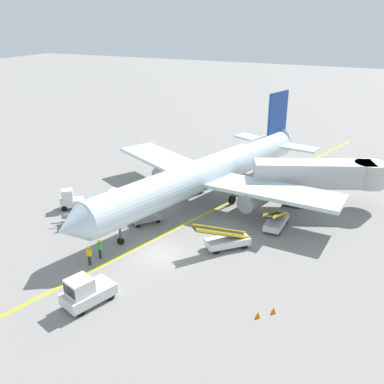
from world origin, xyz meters
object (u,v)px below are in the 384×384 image
(jet_bridge, at_px, (326,174))
(ground_crew_marshaller, at_px, (89,255))
(safety_cone_nose_left, at_px, (294,202))
(safety_cone_wingtip_left, at_px, (274,310))
(baggage_cart_empty_trailing, at_px, (146,218))
(belt_loader_forward_hold, at_px, (226,240))
(pushback_tug, at_px, (86,292))
(safety_cone_nose_right, at_px, (258,315))
(baggage_cart_loaded, at_px, (76,221))
(airliner, at_px, (208,173))
(baggage_tug_by_cargo_door, at_px, (71,200))
(baggage_tug_near_wing, at_px, (118,201))
(ground_crew_wing_walker, at_px, (100,248))
(belt_loader_aft_hold, at_px, (276,221))

(jet_bridge, distance_m, ground_crew_marshaller, 25.06)
(safety_cone_nose_left, distance_m, safety_cone_wingtip_left, 18.90)
(ground_crew_marshaller, bearing_deg, baggage_cart_empty_trailing, 89.36)
(belt_loader_forward_hold, relative_size, ground_crew_marshaller, 2.60)
(pushback_tug, distance_m, safety_cone_nose_right, 11.89)
(pushback_tug, distance_m, baggage_cart_loaded, 12.82)
(baggage_cart_loaded, bearing_deg, airliner, 48.48)
(jet_bridge, bearing_deg, ground_crew_marshaller, -126.54)
(jet_bridge, height_order, safety_cone_nose_left, jet_bridge)
(pushback_tug, height_order, safety_cone_nose_right, pushback_tug)
(airliner, relative_size, baggage_tug_by_cargo_door, 12.98)
(belt_loader_forward_hold, relative_size, baggage_cart_loaded, 1.30)
(baggage_tug_near_wing, xyz_separation_m, belt_loader_forward_hold, (13.10, -2.78, -0.15))
(ground_crew_wing_walker, bearing_deg, pushback_tug, -62.08)
(belt_loader_forward_hold, bearing_deg, pushback_tug, -117.12)
(baggage_cart_loaded, height_order, safety_cone_nose_left, baggage_cart_loaded)
(baggage_tug_by_cargo_door, bearing_deg, safety_cone_wingtip_left, -17.85)
(ground_crew_wing_walker, xyz_separation_m, safety_cone_nose_left, (11.87, 17.87, -0.69))
(baggage_cart_empty_trailing, relative_size, safety_cone_nose_right, 7.91)
(baggage_tug_by_cargo_door, height_order, safety_cone_nose_left, baggage_tug_by_cargo_door)
(safety_cone_nose_left, bearing_deg, ground_crew_wing_walker, -123.59)
(baggage_tug_by_cargo_door, relative_size, ground_crew_wing_walker, 1.57)
(pushback_tug, distance_m, belt_loader_aft_hold, 19.19)
(jet_bridge, relative_size, safety_cone_wingtip_left, 29.21)
(belt_loader_aft_hold, xyz_separation_m, safety_cone_nose_right, (2.49, -13.31, -0.56))
(airliner, bearing_deg, safety_cone_wingtip_left, -52.64)
(belt_loader_forward_hold, height_order, baggage_cart_loaded, belt_loader_forward_hold)
(airliner, relative_size, ground_crew_wing_walker, 20.45)
(baggage_cart_empty_trailing, height_order, ground_crew_wing_walker, ground_crew_wing_walker)
(baggage_tug_near_wing, xyz_separation_m, safety_cone_nose_left, (16.17, 8.98, -0.71))
(airliner, distance_m, belt_loader_aft_hold, 9.09)
(baggage_cart_empty_trailing, distance_m, ground_crew_marshaller, 8.53)
(belt_loader_forward_hold, xyz_separation_m, safety_cone_nose_right, (5.35, -7.79, -0.56))
(safety_cone_nose_left, height_order, safety_cone_nose_right, same)
(ground_crew_marshaller, relative_size, safety_cone_wingtip_left, 3.86)
(belt_loader_forward_hold, bearing_deg, ground_crew_marshaller, -140.66)
(baggage_tug_near_wing, height_order, baggage_cart_empty_trailing, baggage_tug_near_wing)
(belt_loader_forward_hold, relative_size, baggage_cart_empty_trailing, 1.27)
(airliner, xyz_separation_m, ground_crew_marshaller, (-3.53, -15.57, -2.51))
(safety_cone_nose_left, bearing_deg, jet_bridge, 18.29)
(baggage_tug_by_cargo_door, distance_m, safety_cone_nose_right, 24.51)
(baggage_cart_loaded, xyz_separation_m, safety_cone_wingtip_left, (20.71, -4.80, -0.25))
(baggage_tug_near_wing, bearing_deg, airliner, 35.42)
(jet_bridge, relative_size, baggage_tug_near_wing, 5.27)
(baggage_tug_near_wing, bearing_deg, safety_cone_nose_left, 29.06)
(baggage_cart_loaded, bearing_deg, belt_loader_aft_hold, 23.60)
(belt_loader_aft_hold, relative_size, baggage_cart_empty_trailing, 1.44)
(jet_bridge, height_order, baggage_cart_empty_trailing, jet_bridge)
(ground_crew_wing_walker, bearing_deg, baggage_cart_empty_trailing, 90.27)
(airliner, distance_m, baggage_tug_near_wing, 9.77)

